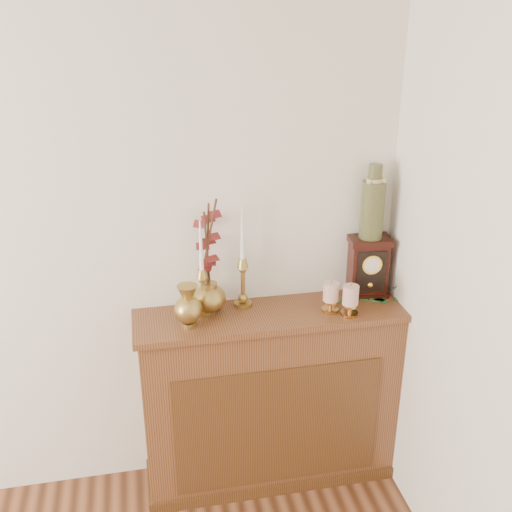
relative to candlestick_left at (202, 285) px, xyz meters
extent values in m
cube|color=brown|center=(0.30, -0.04, -0.63)|extent=(1.20, 0.30, 0.90)
cube|color=#573119|center=(0.30, -0.19, -0.67)|extent=(0.96, 0.01, 0.63)
cube|color=brown|center=(0.30, -0.04, -0.16)|extent=(1.24, 0.34, 0.03)
cube|color=#573119|center=(0.30, -0.04, -1.05)|extent=(1.23, 0.33, 0.06)
cylinder|color=#A68842|center=(0.00, 0.00, -0.14)|extent=(0.07, 0.07, 0.02)
sphere|color=#A68842|center=(0.00, 0.00, -0.11)|extent=(0.04, 0.04, 0.04)
cylinder|color=#A68842|center=(0.00, 0.00, -0.04)|extent=(0.02, 0.02, 0.13)
sphere|color=#A68842|center=(0.00, 0.00, 0.03)|extent=(0.03, 0.03, 0.03)
cone|color=#A68842|center=(0.00, 0.00, 0.05)|extent=(0.05, 0.05, 0.04)
cone|color=white|center=(0.00, 0.00, 0.18)|extent=(0.02, 0.02, 0.23)
cylinder|color=#A68842|center=(0.19, 0.04, -0.14)|extent=(0.08, 0.08, 0.02)
sphere|color=#A68842|center=(0.19, 0.04, -0.11)|extent=(0.04, 0.04, 0.04)
cylinder|color=#A68842|center=(0.19, 0.04, -0.03)|extent=(0.02, 0.02, 0.14)
sphere|color=#A68842|center=(0.19, 0.04, 0.04)|extent=(0.04, 0.04, 0.04)
cone|color=#A68842|center=(0.19, 0.04, 0.07)|extent=(0.05, 0.05, 0.04)
cone|color=white|center=(0.19, 0.04, 0.21)|extent=(0.02, 0.02, 0.25)
cylinder|color=#A68842|center=(-0.07, -0.10, -0.13)|extent=(0.06, 0.06, 0.02)
sphere|color=#A68842|center=(-0.07, -0.10, -0.06)|extent=(0.12, 0.12, 0.12)
cone|color=#A68842|center=(-0.07, -0.10, 0.02)|extent=(0.09, 0.09, 0.06)
cylinder|color=#A68842|center=(0.03, 0.01, -0.14)|extent=(0.06, 0.06, 0.01)
ellipsoid|color=#A68842|center=(0.03, 0.01, -0.08)|extent=(0.15, 0.15, 0.13)
cylinder|color=#A68842|center=(0.03, 0.01, -0.01)|extent=(0.07, 0.07, 0.03)
cylinder|color=#472819|center=(0.03, 0.02, 0.17)|extent=(0.03, 0.09, 0.35)
cylinder|color=#472819|center=(0.03, 0.02, 0.18)|extent=(0.02, 0.08, 0.39)
cylinder|color=#472819|center=(0.04, 0.02, 0.20)|extent=(0.07, 0.12, 0.41)
cylinder|color=#BB8541|center=(0.64, -0.14, -0.14)|extent=(0.08, 0.08, 0.01)
cylinder|color=#BB8541|center=(0.64, -0.14, -0.11)|extent=(0.02, 0.02, 0.04)
cylinder|color=#BB8541|center=(0.64, -0.14, -0.09)|extent=(0.07, 0.07, 0.01)
cylinder|color=beige|center=(0.64, -0.14, -0.05)|extent=(0.07, 0.07, 0.09)
cylinder|color=#472819|center=(0.64, -0.14, 0.00)|extent=(0.00, 0.00, 0.01)
cylinder|color=#BB8541|center=(0.56, -0.09, -0.14)|extent=(0.08, 0.08, 0.01)
cylinder|color=#BB8541|center=(0.56, -0.09, -0.11)|extent=(0.02, 0.02, 0.03)
cylinder|color=#BB8541|center=(0.56, -0.09, -0.09)|extent=(0.07, 0.07, 0.01)
cylinder|color=beige|center=(0.56, -0.09, -0.05)|extent=(0.07, 0.07, 0.09)
cylinder|color=#472819|center=(0.56, -0.09, 0.00)|extent=(0.00, 0.00, 0.01)
cube|color=#256226|center=(0.70, 0.02, -0.14)|extent=(0.05, 0.04, 0.00)
cube|color=#256226|center=(0.67, -0.02, -0.14)|extent=(0.04, 0.05, 0.00)
cube|color=#256226|center=(0.70, 0.00, -0.14)|extent=(0.05, 0.05, 0.00)
cube|color=#256226|center=(0.88, 0.05, -0.14)|extent=(0.06, 0.06, 0.00)
cube|color=#256226|center=(0.72, -0.05, -0.14)|extent=(0.05, 0.05, 0.00)
cube|color=#256226|center=(0.92, -0.02, -0.14)|extent=(0.06, 0.06, 0.00)
cube|color=#256226|center=(0.68, -0.08, -0.14)|extent=(0.06, 0.06, 0.00)
cube|color=#256226|center=(0.62, -0.03, -0.14)|extent=(0.06, 0.06, 0.00)
cube|color=#256226|center=(0.79, 0.03, -0.14)|extent=(0.05, 0.04, 0.00)
cube|color=#256226|center=(0.86, 0.01, -0.14)|extent=(0.06, 0.06, 0.00)
cube|color=#256226|center=(0.95, -0.08, -0.14)|extent=(0.06, 0.05, 0.00)
cube|color=#256226|center=(0.88, -0.07, -0.14)|extent=(0.05, 0.05, 0.00)
cube|color=#256226|center=(0.62, 0.00, -0.10)|extent=(0.04, 0.03, 0.02)
cube|color=#256226|center=(0.68, -0.06, -0.08)|extent=(0.03, 0.04, 0.02)
cube|color=#256226|center=(0.91, -0.01, -0.09)|extent=(0.05, 0.05, 0.02)
cube|color=black|center=(0.78, 0.05, -0.14)|extent=(0.20, 0.15, 0.02)
cube|color=black|center=(0.78, 0.05, -0.01)|extent=(0.18, 0.13, 0.25)
cube|color=black|center=(0.78, 0.05, 0.13)|extent=(0.20, 0.15, 0.03)
cube|color=black|center=(0.78, -0.01, -0.01)|extent=(0.13, 0.02, 0.20)
cylinder|color=gold|center=(0.78, -0.02, 0.03)|extent=(0.09, 0.02, 0.09)
cylinder|color=silver|center=(0.78, -0.02, 0.03)|extent=(0.07, 0.01, 0.07)
sphere|color=gold|center=(0.78, -0.01, -0.07)|extent=(0.03, 0.03, 0.03)
cylinder|color=#193224|center=(0.78, 0.05, 0.28)|extent=(0.11, 0.11, 0.27)
cylinder|color=#193224|center=(0.78, 0.05, 0.44)|extent=(0.06, 0.06, 0.09)
cylinder|color=tan|center=(0.78, 0.05, 0.41)|extent=(0.08, 0.08, 0.02)
camera|label=1|loc=(-0.24, -2.36, 1.14)|focal=42.00mm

